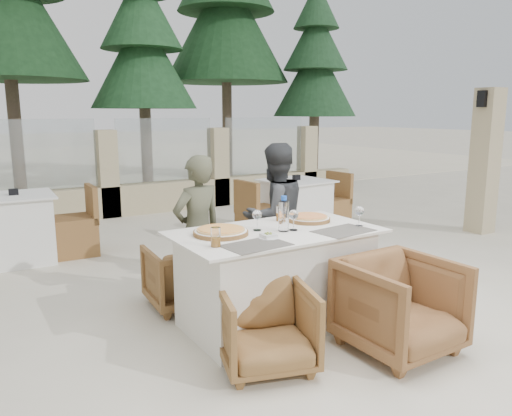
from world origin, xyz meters
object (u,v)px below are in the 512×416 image
armchair_far_right (278,255)px  armchair_near_left (266,327)px  water_bottle (284,214)px  diner_left (198,232)px  pizza_left (221,231)px  wine_glass_centre (257,219)px  wine_glass_near (294,219)px  dining_table (276,278)px  olive_dish (268,235)px  bg_table_a (17,229)px  diner_right (275,216)px  bg_table_b (296,208)px  pizza_right (309,218)px  armchair_near_right (400,306)px  beer_glass_right (280,213)px  wine_glass_corner (359,215)px  beer_glass_left (216,237)px  armchair_far_left (182,276)px

armchair_far_right → armchair_near_left: armchair_far_right is taller
water_bottle → diner_left: size_ratio=0.21×
water_bottle → pizza_left: bearing=161.8°
wine_glass_centre → wine_glass_near: (0.24, -0.14, 0.00)m
dining_table → water_bottle: size_ratio=5.78×
wine_glass_centre → armchair_far_right: (0.64, 0.65, -0.55)m
dining_table → olive_dish: (-0.18, -0.17, 0.41)m
olive_dish → bg_table_a: (-1.36, 3.11, -0.41)m
diner_right → bg_table_b: diner_right is taller
bg_table_b → water_bottle: bearing=-132.9°
water_bottle → olive_dish: size_ratio=2.52×
armchair_near_left → bg_table_b: 3.66m
pizza_right → armchair_near_left: size_ratio=0.59×
armchair_near_right → beer_glass_right: bearing=102.8°
armchair_near_left → armchair_near_right: bearing=-0.7°
bg_table_a → armchair_near_right: bearing=-59.2°
water_bottle → armchair_near_left: (-0.48, -0.50, -0.63)m
pizza_left → wine_glass_corner: size_ratio=2.26×
beer_glass_right → diner_right: diner_right is taller
pizza_left → wine_glass_centre: 0.31m
armchair_near_left → diner_right: bearing=71.3°
beer_glass_right → armchair_near_left: (-0.66, -0.82, -0.56)m
diner_left → bg_table_b: bearing=-154.7°
beer_glass_right → armchair_near_right: (0.27, -1.11, -0.50)m
water_bottle → bg_table_a: size_ratio=0.17×
beer_glass_left → wine_glass_centre: bearing=27.4°
wine_glass_corner → olive_dish: 0.84m
beer_glass_left → bg_table_b: 3.53m
dining_table → armchair_far_left: dining_table is taller
armchair_near_right → diner_left: bearing=118.0°
beer_glass_left → olive_dish: (0.43, 0.00, -0.05)m
pizza_left → diner_left: (0.08, 0.58, -0.13)m
wine_glass_centre → diner_left: 0.68m
water_bottle → beer_glass_right: water_bottle is taller
beer_glass_left → bg_table_a: bearing=106.7°
dining_table → armchair_far_right: dining_table is taller
armchair_near_left → wine_glass_near: bearing=57.6°
bg_table_b → wine_glass_centre: bearing=-136.9°
bg_table_a → bg_table_b: size_ratio=1.00×
water_bottle → wine_glass_near: (0.08, -0.02, -0.05)m
armchair_far_right → bg_table_a: bearing=-59.7°
armchair_far_right → armchair_near_right: armchair_near_right is taller
armchair_far_left → armchair_far_right: (1.00, -0.02, 0.04)m
wine_glass_corner → wine_glass_centre: bearing=158.8°
dining_table → wine_glass_near: (0.12, -0.06, 0.48)m
wine_glass_centre → armchair_far_right: bearing=45.6°
dining_table → wine_glass_near: bearing=-27.8°
beer_glass_right → olive_dish: 0.60m
olive_dish → armchair_near_left: bearing=-124.5°
wine_glass_near → beer_glass_right: 0.35m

